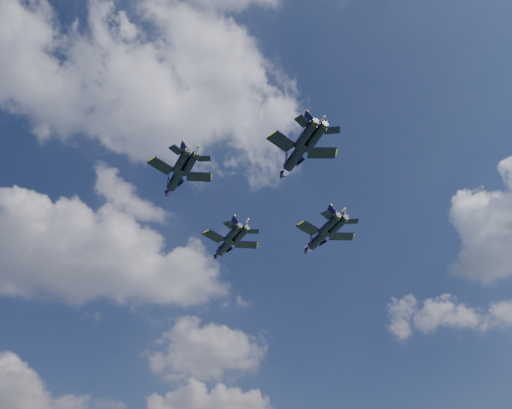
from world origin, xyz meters
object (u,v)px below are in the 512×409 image
Objects in this scene: jet_lead at (225,246)px; jet_right at (319,239)px; jet_left at (176,179)px; jet_slot at (295,156)px.

jet_lead is 19.04m from jet_right.
jet_left is 29.87m from jet_right.
jet_slot is at bearing -128.23° from jet_right.
jet_right is (16.62, -9.19, -1.37)m from jet_lead.
jet_lead is at bearing 141.20° from jet_right.
jet_slot is at bearing -47.44° from jet_left.
jet_left is 21.64m from jet_slot.
jet_lead is 1.01× the size of jet_slot.
jet_right is at bearing 2.96° from jet_left.
jet_left reaches higher than jet_lead.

